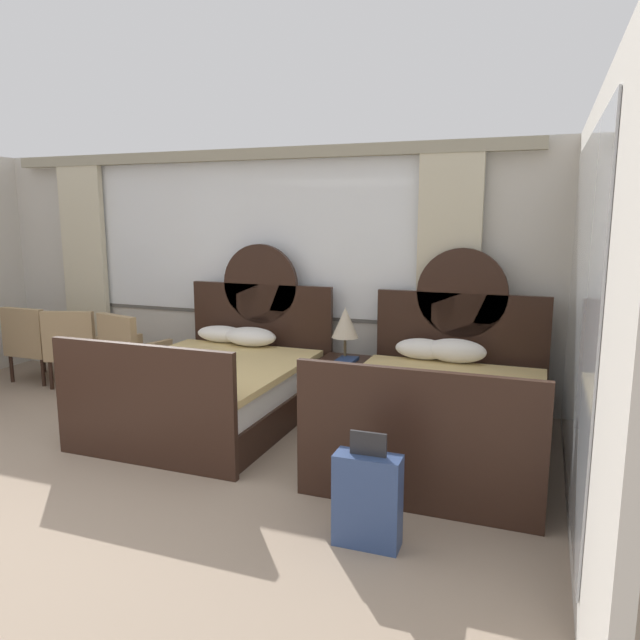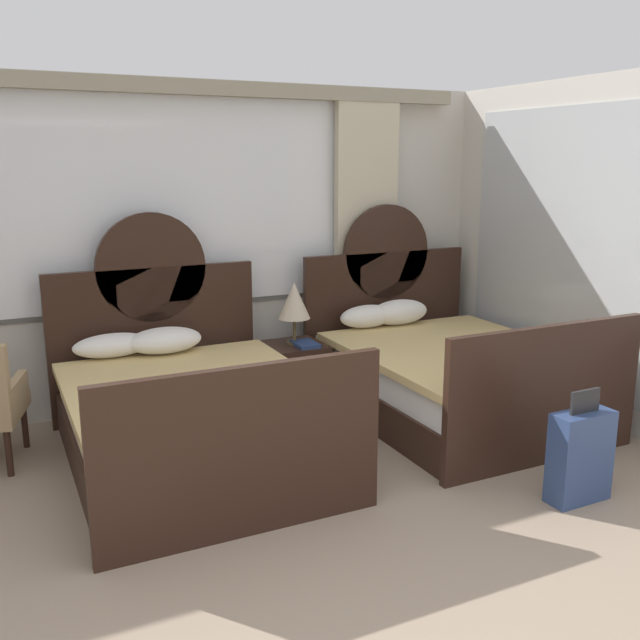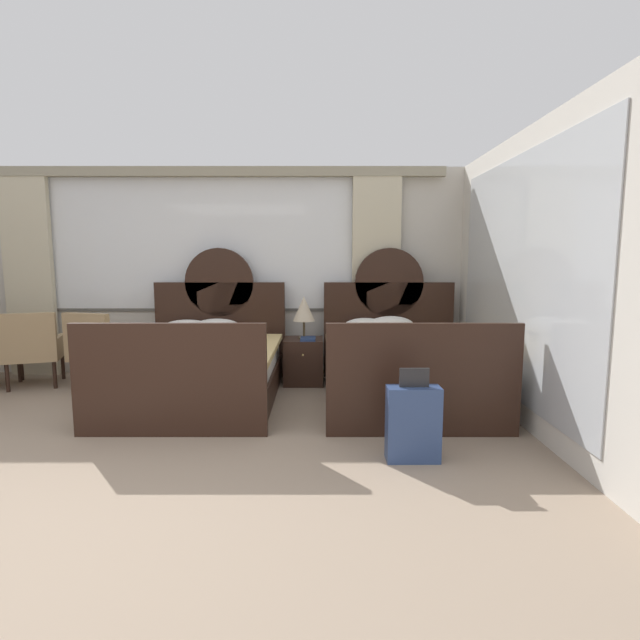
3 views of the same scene
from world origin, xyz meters
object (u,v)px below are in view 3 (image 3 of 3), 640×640
object	(u,v)px
bed_near_window	(201,368)
armchair_by_window_left	(97,347)
book_on_nightstand	(307,339)
suitcase_on_floor	(412,423)
nightstand_between_beds	(303,361)
table_lamp_on_nightstand	(303,309)
bed_near_mirror	(400,368)
armchair_by_window_centre	(32,347)

from	to	relation	value
bed_near_window	armchair_by_window_left	world-z (taller)	bed_near_window
book_on_nightstand	suitcase_on_floor	distance (m)	2.37
book_on_nightstand	suitcase_on_floor	xyz separation A→B (m)	(0.85, -2.20, -0.28)
nightstand_between_beds	armchair_by_window_left	bearing A→B (deg)	-175.73
table_lamp_on_nightstand	armchair_by_window_left	xyz separation A→B (m)	(-2.45, -0.19, -0.43)
bed_near_window	bed_near_mirror	world-z (taller)	same
book_on_nightstand	armchair_by_window_centre	size ratio (longest dim) A/B	0.29
table_lamp_on_nightstand	book_on_nightstand	distance (m)	0.37
bed_near_mirror	book_on_nightstand	world-z (taller)	bed_near_mirror
bed_near_window	book_on_nightstand	bearing A→B (deg)	26.77
bed_near_window	book_on_nightstand	distance (m)	1.30
nightstand_between_beds	book_on_nightstand	distance (m)	0.31
nightstand_between_beds	book_on_nightstand	xyz separation A→B (m)	(0.06, -0.10, 0.29)
bed_near_window	nightstand_between_beds	size ratio (longest dim) A/B	3.95
bed_near_mirror	book_on_nightstand	distance (m)	1.20
armchair_by_window_centre	suitcase_on_floor	xyz separation A→B (m)	(4.12, -2.11, -0.19)
suitcase_on_floor	table_lamp_on_nightstand	bearing A→B (deg)	111.38
armchair_by_window_left	bed_near_window	bearing A→B (deg)	-19.94
bed_near_mirror	armchair_by_window_centre	xyz separation A→B (m)	(-4.30, 0.49, 0.13)
nightstand_between_beds	armchair_by_window_centre	size ratio (longest dim) A/B	0.61
armchair_by_window_left	nightstand_between_beds	bearing A→B (deg)	4.27
bed_near_window	nightstand_between_beds	bearing A→B (deg)	31.72
book_on_nightstand	armchair_by_window_left	bearing A→B (deg)	-178.00
armchair_by_window_centre	book_on_nightstand	bearing A→B (deg)	1.51
table_lamp_on_nightstand	armchair_by_window_centre	xyz separation A→B (m)	(-3.22, -0.19, -0.43)
suitcase_on_floor	nightstand_between_beds	bearing A→B (deg)	111.56
armchair_by_window_centre	suitcase_on_floor	bearing A→B (deg)	-27.13
bed_near_mirror	suitcase_on_floor	xyz separation A→B (m)	(-0.17, -1.62, -0.06)
bed_near_window	book_on_nightstand	world-z (taller)	bed_near_window
book_on_nightstand	armchair_by_window_left	size ratio (longest dim) A/B	0.29
bed_near_mirror	armchair_by_window_centre	bearing A→B (deg)	173.45
bed_near_mirror	suitcase_on_floor	world-z (taller)	bed_near_mirror
bed_near_mirror	nightstand_between_beds	bearing A→B (deg)	148.02
bed_near_mirror	suitcase_on_floor	size ratio (longest dim) A/B	3.05
armchair_by_window_left	armchair_by_window_centre	xyz separation A→B (m)	(-0.77, 0.00, 0.00)
nightstand_between_beds	bed_near_window	bearing A→B (deg)	-148.28
bed_near_window	suitcase_on_floor	xyz separation A→B (m)	(2.00, -1.62, -0.06)
table_lamp_on_nightstand	bed_near_window	bearing A→B (deg)	-148.11
bed_near_mirror	armchair_by_window_left	bearing A→B (deg)	172.04
bed_near_mirror	nightstand_between_beds	world-z (taller)	bed_near_mirror
table_lamp_on_nightstand	suitcase_on_floor	world-z (taller)	table_lamp_on_nightstand
armchair_by_window_left	armchair_by_window_centre	distance (m)	0.77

